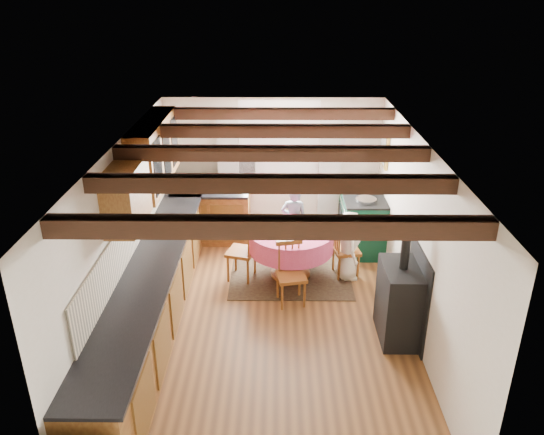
{
  "coord_description": "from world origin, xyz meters",
  "views": [
    {
      "loc": [
        0.06,
        -5.87,
        4.11
      ],
      "look_at": [
        0.0,
        0.8,
        1.15
      ],
      "focal_mm": 35.23,
      "sensor_mm": 36.0,
      "label": 1
    }
  ],
  "objects_px": {
    "cup": "(286,228)",
    "child_right": "(349,246)",
    "dining_table": "(291,254)",
    "chair_near": "(291,274)",
    "child_far": "(294,221)",
    "chair_right": "(346,248)",
    "chair_left": "(241,250)",
    "aga_range": "(362,222)",
    "cast_iron_stove": "(402,283)"
  },
  "relations": [
    {
      "from": "dining_table",
      "to": "child_right",
      "type": "bearing_deg",
      "value": -1.93
    },
    {
      "from": "cast_iron_stove",
      "to": "cup",
      "type": "relative_size",
      "value": 15.09
    },
    {
      "from": "chair_right",
      "to": "cup",
      "type": "xyz_separation_m",
      "value": [
        -0.91,
        -0.04,
        0.35
      ]
    },
    {
      "from": "aga_range",
      "to": "cup",
      "type": "distance_m",
      "value": 1.61
    },
    {
      "from": "chair_left",
      "to": "child_right",
      "type": "distance_m",
      "value": 1.59
    },
    {
      "from": "child_right",
      "to": "aga_range",
      "type": "bearing_deg",
      "value": -25.18
    },
    {
      "from": "chair_near",
      "to": "cast_iron_stove",
      "type": "height_order",
      "value": "cast_iron_stove"
    },
    {
      "from": "aga_range",
      "to": "cup",
      "type": "height_order",
      "value": "aga_range"
    },
    {
      "from": "cast_iron_stove",
      "to": "child_far",
      "type": "height_order",
      "value": "cast_iron_stove"
    },
    {
      "from": "dining_table",
      "to": "child_right",
      "type": "xyz_separation_m",
      "value": [
        0.85,
        -0.03,
        0.15
      ]
    },
    {
      "from": "chair_left",
      "to": "child_far",
      "type": "height_order",
      "value": "child_far"
    },
    {
      "from": "chair_right",
      "to": "child_far",
      "type": "xyz_separation_m",
      "value": [
        -0.77,
        0.71,
        0.12
      ]
    },
    {
      "from": "chair_near",
      "to": "cup",
      "type": "relative_size",
      "value": 8.88
    },
    {
      "from": "cast_iron_stove",
      "to": "dining_table",
      "type": "bearing_deg",
      "value": 131.27
    },
    {
      "from": "chair_near",
      "to": "child_right",
      "type": "xyz_separation_m",
      "value": [
        0.86,
        0.71,
        0.08
      ]
    },
    {
      "from": "dining_table",
      "to": "child_right",
      "type": "distance_m",
      "value": 0.87
    },
    {
      "from": "chair_right",
      "to": "chair_near",
      "type": "bearing_deg",
      "value": 123.0
    },
    {
      "from": "chair_left",
      "to": "aga_range",
      "type": "height_order",
      "value": "aga_range"
    },
    {
      "from": "cup",
      "to": "chair_left",
      "type": "bearing_deg",
      "value": -174.34
    },
    {
      "from": "chair_near",
      "to": "child_far",
      "type": "bearing_deg",
      "value": 75.41
    },
    {
      "from": "aga_range",
      "to": "child_far",
      "type": "distance_m",
      "value": 1.15
    },
    {
      "from": "chair_near",
      "to": "aga_range",
      "type": "relative_size",
      "value": 0.86
    },
    {
      "from": "chair_near",
      "to": "aga_range",
      "type": "distance_m",
      "value": 2.06
    },
    {
      "from": "aga_range",
      "to": "cast_iron_stove",
      "type": "distance_m",
      "value": 2.44
    },
    {
      "from": "chair_right",
      "to": "cup",
      "type": "height_order",
      "value": "chair_right"
    },
    {
      "from": "cast_iron_stove",
      "to": "child_right",
      "type": "bearing_deg",
      "value": 107.19
    },
    {
      "from": "dining_table",
      "to": "cast_iron_stove",
      "type": "bearing_deg",
      "value": -48.73
    },
    {
      "from": "chair_left",
      "to": "chair_right",
      "type": "xyz_separation_m",
      "value": [
        1.57,
        0.1,
        -0.02
      ]
    },
    {
      "from": "chair_left",
      "to": "chair_right",
      "type": "distance_m",
      "value": 1.58
    },
    {
      "from": "cast_iron_stove",
      "to": "child_far",
      "type": "relative_size",
      "value": 1.33
    },
    {
      "from": "chair_near",
      "to": "child_right",
      "type": "bearing_deg",
      "value": 27.65
    },
    {
      "from": "chair_left",
      "to": "child_far",
      "type": "bearing_deg",
      "value": 151.53
    },
    {
      "from": "chair_right",
      "to": "aga_range",
      "type": "bearing_deg",
      "value": -31.57
    },
    {
      "from": "chair_near",
      "to": "chair_left",
      "type": "bearing_deg",
      "value": 125.21
    },
    {
      "from": "dining_table",
      "to": "chair_right",
      "type": "bearing_deg",
      "value": 3.05
    },
    {
      "from": "cast_iron_stove",
      "to": "chair_right",
      "type": "bearing_deg",
      "value": 107.02
    },
    {
      "from": "chair_near",
      "to": "cast_iron_stove",
      "type": "bearing_deg",
      "value": -41.33
    },
    {
      "from": "dining_table",
      "to": "cup",
      "type": "distance_m",
      "value": 0.43
    },
    {
      "from": "dining_table",
      "to": "chair_right",
      "type": "xyz_separation_m",
      "value": [
        0.83,
        0.04,
        0.07
      ]
    },
    {
      "from": "cup",
      "to": "dining_table",
      "type": "bearing_deg",
      "value": -6.06
    },
    {
      "from": "chair_right",
      "to": "dining_table",
      "type": "bearing_deg",
      "value": 83.36
    },
    {
      "from": "chair_near",
      "to": "cup",
      "type": "distance_m",
      "value": 0.83
    },
    {
      "from": "cup",
      "to": "child_right",
      "type": "bearing_deg",
      "value": -2.28
    },
    {
      "from": "chair_near",
      "to": "child_far",
      "type": "relative_size",
      "value": 0.78
    },
    {
      "from": "chair_right",
      "to": "aga_range",
      "type": "distance_m",
      "value": 0.96
    },
    {
      "from": "chair_near",
      "to": "chair_right",
      "type": "relative_size",
      "value": 0.99
    },
    {
      "from": "chair_right",
      "to": "child_right",
      "type": "bearing_deg",
      "value": -176.29
    },
    {
      "from": "aga_range",
      "to": "cup",
      "type": "xyz_separation_m",
      "value": [
        -1.27,
        -0.93,
        0.33
      ]
    },
    {
      "from": "chair_right",
      "to": "cast_iron_stove",
      "type": "height_order",
      "value": "cast_iron_stove"
    },
    {
      "from": "cast_iron_stove",
      "to": "chair_near",
      "type": "bearing_deg",
      "value": 150.34
    }
  ]
}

